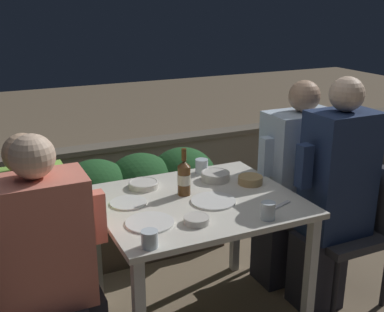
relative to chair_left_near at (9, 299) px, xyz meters
The scene contains 23 objects.
parapet_wall 2.04m from the chair_left_near, 60.95° to the left, with size 9.00×0.18×0.61m.
dining_table 1.00m from the chair_left_near, ahead, with size 1.04×0.88×0.76m.
planter_hedge 1.41m from the chair_left_near, 46.49° to the left, with size 1.16×0.47×0.75m.
chair_left_near is the anchor object (origin of this frame).
person_coral_top 0.22m from the chair_left_near, ahead, with size 0.49×0.26×1.25m.
chair_left_far 0.26m from the chair_left_near, 92.60° to the left, with size 0.45×0.44×0.85m.
person_green_blouse 0.33m from the chair_left_near, 54.71° to the left, with size 0.47×0.26×1.19m.
chair_right_near 1.96m from the chair_left_near, ahead, with size 0.45×0.44×0.85m.
person_navy_jumper 1.77m from the chair_left_near, ahead, with size 0.47×0.26×1.38m.
chair_right_far 1.96m from the chair_left_near, ahead, with size 0.45×0.44×0.85m.
person_blue_shirt 1.77m from the chair_left_near, ahead, with size 0.51×0.26×1.31m.
beer_bottle 1.03m from the chair_left_near, 13.45° to the left, with size 0.07×0.07×0.26m.
plate_0 1.07m from the chair_left_near, ahead, with size 0.24×0.24×0.01m.
plate_1 0.72m from the chair_left_near, 20.49° to the left, with size 0.19×0.19×0.01m.
plate_2 0.70m from the chair_left_near, ahead, with size 0.23×0.23×0.01m.
bowl_0 0.92m from the chair_left_near, 28.02° to the left, with size 0.17×0.17×0.04m.
bowl_1 0.90m from the chair_left_near, ahead, with size 0.12×0.12×0.03m.
bowl_2 1.28m from the chair_left_near, 16.08° to the left, with size 0.17×0.17×0.05m.
bowl_3 1.39m from the chair_left_near, ahead, with size 0.14×0.14×0.05m.
glass_cup_0 1.31m from the chair_left_near, 22.59° to the left, with size 0.08×0.08×0.09m.
glass_cup_1 0.68m from the chair_left_near, 22.39° to the right, with size 0.07×0.07×0.08m.
glass_cup_2 1.24m from the chair_left_near, 10.63° to the right, with size 0.07×0.07×0.09m.
fork_0 1.35m from the chair_left_near, ahead, with size 0.17×0.08×0.01m.
Camera 1 is at (-1.02, -2.11, 1.77)m, focal length 45.00 mm.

